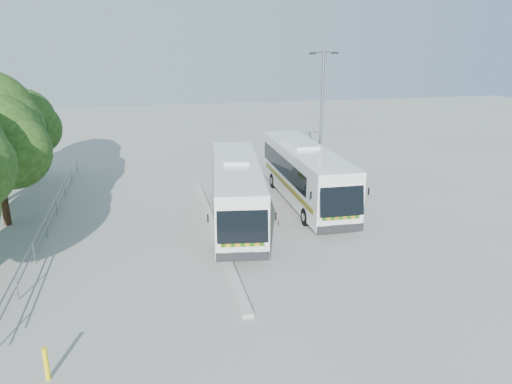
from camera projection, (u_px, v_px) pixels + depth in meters
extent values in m
plane|color=#9A9A95|center=(271.00, 243.00, 22.56)|extent=(100.00, 100.00, 0.00)
cube|color=#B2B2AD|center=(214.00, 230.00, 23.92)|extent=(0.40, 16.00, 0.15)
cylinder|color=gray|center=(49.00, 210.00, 23.92)|extent=(0.06, 22.00, 0.06)
cylinder|color=gray|center=(50.00, 218.00, 24.04)|extent=(0.06, 22.00, 0.06)
cylinder|color=gray|center=(75.00, 168.00, 33.37)|extent=(0.06, 0.06, 1.00)
cylinder|color=#382314|center=(3.00, 195.00, 24.32)|extent=(0.36, 0.36, 3.04)
sphere|color=#17320D|center=(12.00, 151.00, 23.30)|extent=(3.59, 3.59, 3.59)
sphere|color=#17320D|center=(5.00, 129.00, 26.31)|extent=(4.06, 4.06, 4.06)
cylinder|color=#382314|center=(28.00, 160.00, 31.89)|extent=(0.36, 0.36, 2.77)
sphere|color=#17320D|center=(22.00, 121.00, 31.15)|extent=(4.03, 4.03, 4.03)
sphere|color=#17320D|center=(35.00, 129.00, 30.96)|extent=(3.28, 3.28, 3.28)
sphere|color=#17320D|center=(13.00, 112.00, 31.45)|extent=(3.02, 3.02, 3.02)
cube|color=silver|center=(237.00, 190.00, 24.72)|extent=(3.66, 10.78, 2.69)
cube|color=black|center=(242.00, 222.00, 19.56)|extent=(2.06, 0.68, 1.71)
cube|color=black|center=(214.00, 181.00, 25.04)|extent=(1.22, 8.39, 0.97)
cube|color=black|center=(258.00, 180.00, 25.21)|extent=(1.22, 8.39, 0.97)
cube|color=#13540C|center=(214.00, 202.00, 24.54)|extent=(1.30, 9.08, 0.25)
cylinder|color=black|center=(218.00, 240.00, 21.73)|extent=(0.38, 0.91, 0.88)
cylinder|color=black|center=(263.00, 239.00, 21.89)|extent=(0.38, 0.91, 0.88)
cylinder|color=black|center=(217.00, 195.00, 27.86)|extent=(0.38, 0.91, 0.88)
cylinder|color=black|center=(252.00, 195.00, 28.01)|extent=(0.38, 0.91, 0.88)
cube|color=silver|center=(305.00, 173.00, 27.64)|extent=(2.37, 10.91, 2.77)
cube|color=black|center=(342.00, 197.00, 22.43)|extent=(2.09, 0.43, 1.76)
cube|color=black|center=(283.00, 166.00, 27.81)|extent=(0.13, 8.71, 1.00)
cube|color=black|center=(322.00, 164.00, 28.27)|extent=(0.13, 8.71, 1.00)
cube|color=#0B5312|center=(286.00, 185.00, 27.30)|extent=(0.12, 9.43, 0.25)
cylinder|color=black|center=(306.00, 217.00, 24.50)|extent=(0.28, 0.91, 0.91)
cylinder|color=black|center=(345.00, 214.00, 24.91)|extent=(0.28, 0.91, 0.91)
cylinder|color=black|center=(273.00, 181.00, 30.68)|extent=(0.28, 0.91, 0.91)
cylinder|color=black|center=(305.00, 179.00, 31.09)|extent=(0.28, 0.91, 0.91)
cylinder|color=gray|center=(321.00, 119.00, 30.19)|extent=(0.21, 0.21, 8.27)
cylinder|color=gray|center=(324.00, 52.00, 29.03)|extent=(1.59, 0.60, 0.08)
cube|color=black|center=(313.00, 53.00, 28.64)|extent=(0.40, 0.29, 0.12)
cube|color=black|center=(335.00, 53.00, 29.45)|extent=(0.40, 0.29, 0.12)
cylinder|color=yellow|center=(46.00, 364.00, 13.41)|extent=(0.14, 0.14, 0.99)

